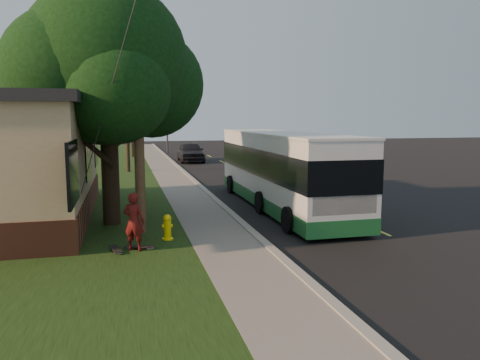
% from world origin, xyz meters
% --- Properties ---
extents(ground, '(120.00, 120.00, 0.00)m').
position_xyz_m(ground, '(0.00, 0.00, 0.00)').
color(ground, black).
rests_on(ground, ground).
extents(road, '(8.00, 80.00, 0.01)m').
position_xyz_m(road, '(4.00, 10.00, 0.01)').
color(road, black).
rests_on(road, ground).
extents(curb, '(0.25, 80.00, 0.12)m').
position_xyz_m(curb, '(0.00, 10.00, 0.06)').
color(curb, gray).
rests_on(curb, ground).
extents(sidewalk, '(2.00, 80.00, 0.08)m').
position_xyz_m(sidewalk, '(-1.00, 10.00, 0.04)').
color(sidewalk, slate).
rests_on(sidewalk, ground).
extents(grass_verge, '(5.00, 80.00, 0.07)m').
position_xyz_m(grass_verge, '(-4.50, 10.00, 0.04)').
color(grass_verge, black).
rests_on(grass_verge, ground).
extents(fire_hydrant, '(0.32, 0.32, 0.74)m').
position_xyz_m(fire_hydrant, '(-2.60, 0.00, 0.43)').
color(fire_hydrant, yellow).
rests_on(fire_hydrant, grass_verge).
extents(utility_pole, '(2.86, 3.21, 9.07)m').
position_xyz_m(utility_pole, '(-3.31, 0.99, 4.63)').
color(utility_pole, '#473321').
rests_on(utility_pole, ground).
extents(leafy_tree, '(6.30, 6.00, 7.80)m').
position_xyz_m(leafy_tree, '(-4.17, 2.65, 5.17)').
color(leafy_tree, black).
rests_on(leafy_tree, grass_verge).
extents(bare_tree_near, '(1.38, 1.21, 4.31)m').
position_xyz_m(bare_tree_near, '(-3.50, 18.00, 2.15)').
color(bare_tree_near, black).
rests_on(bare_tree_near, grass_verge).
extents(bare_tree_far, '(1.38, 1.21, 4.03)m').
position_xyz_m(bare_tree_far, '(-3.00, 30.00, 2.00)').
color(bare_tree_far, black).
rests_on(bare_tree_far, grass_verge).
extents(traffic_signal, '(0.18, 0.22, 5.50)m').
position_xyz_m(traffic_signal, '(0.50, 34.00, 3.16)').
color(traffic_signal, '#2D2D30').
rests_on(traffic_signal, ground).
extents(transit_bus, '(2.54, 11.02, 2.99)m').
position_xyz_m(transit_bus, '(2.29, 4.12, 1.59)').
color(transit_bus, silver).
rests_on(transit_bus, ground).
extents(skateboarder, '(0.67, 0.58, 1.56)m').
position_xyz_m(skateboarder, '(-3.55, -0.92, 0.85)').
color(skateboarder, '#531110').
rests_on(skateboarder, grass_verge).
extents(skateboard_main, '(0.37, 0.85, 0.08)m').
position_xyz_m(skateboard_main, '(-4.03, -0.88, 0.13)').
color(skateboard_main, black).
rests_on(skateboard_main, grass_verge).
extents(skateboard_spare, '(0.85, 0.49, 0.08)m').
position_xyz_m(skateboard_spare, '(-3.40, -0.80, 0.13)').
color(skateboard_spare, black).
rests_on(skateboard_spare, grass_verge).
extents(distant_car, '(2.08, 4.89, 1.65)m').
position_xyz_m(distant_car, '(1.50, 24.60, 0.82)').
color(distant_car, black).
rests_on(distant_car, ground).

